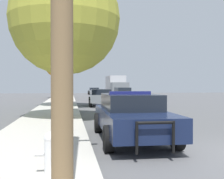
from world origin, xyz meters
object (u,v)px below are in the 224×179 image
object	(u,v)px
tree_sidewalk_near	(65,20)
car_background_midblock	(101,97)
tree_sidewalk_far	(59,64)
tree_sidewalk_mid	(68,32)
car_background_distant	(94,91)
police_car	(131,115)
traffic_cone	(57,153)
car_background_oncoming	(123,94)
fire_hydrant	(51,151)
box_truck	(116,86)
traffic_light	(78,65)

from	to	relation	value
tree_sidewalk_near	car_background_midblock	bearing A→B (deg)	73.41
tree_sidewalk_far	tree_sidewalk_mid	distance (m)	15.74
tree_sidewalk_mid	car_background_distant	bearing A→B (deg)	81.32
police_car	traffic_cone	world-z (taller)	police_car
tree_sidewalk_near	tree_sidewalk_mid	bearing A→B (deg)	89.34
car_background_oncoming	police_car	bearing A→B (deg)	77.42
police_car	car_background_distant	bearing A→B (deg)	-92.55
car_background_oncoming	tree_sidewalk_mid	size ratio (longest dim) A/B	0.51
fire_hydrant	box_truck	bearing A→B (deg)	78.70
tree_sidewalk_far	box_truck	bearing A→B (deg)	16.72
tree_sidewalk_near	traffic_cone	bearing A→B (deg)	-90.19
traffic_light	car_background_oncoming	xyz separation A→B (m)	(5.07, 1.96, -3.03)
traffic_cone	traffic_light	bearing A→B (deg)	87.38
fire_hydrant	tree_sidewalk_near	xyz separation A→B (m)	(0.12, 8.71, 4.38)
traffic_light	tree_sidewalk_far	xyz separation A→B (m)	(-2.22, 8.27, 0.75)
tree_sidewalk_mid	tree_sidewalk_far	bearing A→B (deg)	94.67
car_background_midblock	car_background_oncoming	bearing A→B (deg)	69.96
police_car	tree_sidewalk_mid	world-z (taller)	tree_sidewalk_mid
tree_sidewalk_far	traffic_cone	distance (m)	31.78
car_background_distant	car_background_oncoming	bearing A→B (deg)	-85.96
box_truck	traffic_light	bearing A→B (deg)	62.36
police_car	car_background_oncoming	size ratio (longest dim) A/B	1.18
car_background_midblock	traffic_cone	size ratio (longest dim) A/B	9.42
box_truck	tree_sidewalk_far	size ratio (longest dim) A/B	1.23
fire_hydrant	box_truck	xyz separation A→B (m)	(6.88, 34.42, 1.10)
tree_sidewalk_near	car_background_distant	bearing A→B (deg)	82.97
traffic_light	tree_sidewalk_near	size ratio (longest dim) A/B	0.70
police_car	car_background_distant	xyz separation A→B (m)	(2.41, 42.13, -0.08)
police_car	traffic_light	distance (m)	20.48
police_car	tree_sidewalk_near	bearing A→B (deg)	-66.76
traffic_light	tree_sidewalk_near	bearing A→B (deg)	-93.93
tree_sidewalk_near	traffic_cone	size ratio (longest dim) A/B	16.53
tree_sidewalk_far	tree_sidewalk_mid	size ratio (longest dim) A/B	0.74
car_background_oncoming	tree_sidewalk_mid	world-z (taller)	tree_sidewalk_mid
fire_hydrant	car_background_distant	xyz separation A→B (m)	(4.67, 45.66, 0.16)
police_car	car_background_midblock	distance (m)	14.50
police_car	fire_hydrant	distance (m)	4.20
box_truck	tree_sidewalk_near	bearing A→B (deg)	75.87
tree_sidewalk_far	traffic_cone	size ratio (longest dim) A/B	13.91
car_background_midblock	tree_sidewalk_mid	distance (m)	5.93
car_background_distant	tree_sidewalk_mid	bearing A→B (deg)	-99.08
police_car	tree_sidewalk_near	size ratio (longest dim) A/B	0.69
fire_hydrant	car_background_distant	bearing A→B (deg)	84.16
tree_sidewalk_far	tree_sidewalk_mid	xyz separation A→B (m)	(1.28, -15.64, 1.25)
car_background_midblock	traffic_cone	bearing A→B (deg)	-95.76
car_background_midblock	police_car	bearing A→B (deg)	-89.12
box_truck	tree_sidewalk_mid	size ratio (longest dim) A/B	0.91
police_car	tree_sidewalk_near	world-z (taller)	tree_sidewalk_near
fire_hydrant	traffic_cone	xyz separation A→B (m)	(0.09, 0.55, -0.18)
car_background_midblock	tree_sidewalk_mid	world-z (taller)	tree_sidewalk_mid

